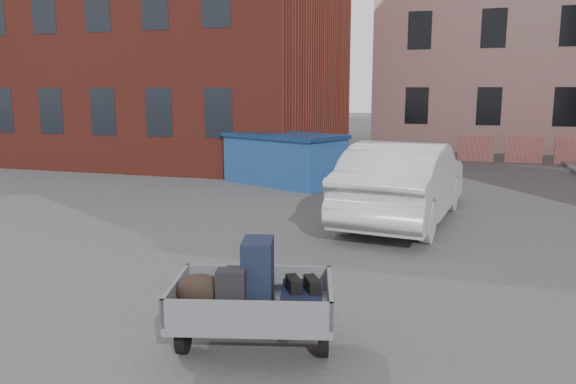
% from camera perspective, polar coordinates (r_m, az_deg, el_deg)
% --- Properties ---
extents(ground, '(120.00, 120.00, 0.00)m').
position_cam_1_polar(ground, '(8.18, 2.36, -8.80)').
color(ground, '#38383A').
rests_on(ground, ground).
extents(far_building, '(6.00, 6.00, 8.00)m').
position_cam_1_polar(far_building, '(36.79, -19.90, 11.78)').
color(far_building, maroon).
rests_on(far_building, ground).
extents(barriers, '(4.70, 0.18, 1.00)m').
position_cam_1_polar(barriers, '(22.69, 22.84, 4.00)').
color(barriers, red).
rests_on(barriers, ground).
extents(trailer, '(1.82, 1.95, 1.20)m').
position_cam_1_polar(trailer, '(5.79, -3.72, -10.67)').
color(trailer, black).
rests_on(trailer, ground).
extents(dumpster, '(3.88, 3.06, 1.45)m').
position_cam_1_polar(dumpster, '(16.25, -0.39, 3.43)').
color(dumpster, navy).
rests_on(dumpster, ground).
extents(silver_car, '(2.32, 5.19, 1.66)m').
position_cam_1_polar(silver_car, '(11.77, 11.73, 1.05)').
color(silver_car, '#AAADB1').
rests_on(silver_car, ground).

